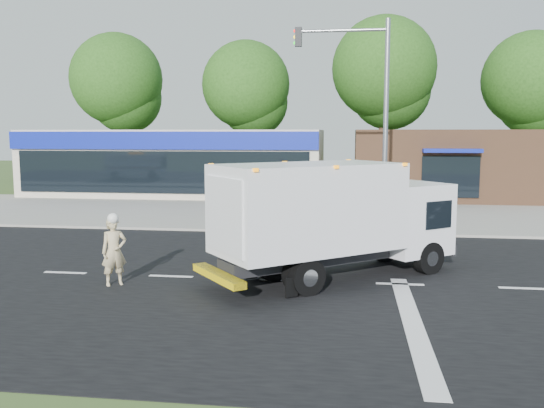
% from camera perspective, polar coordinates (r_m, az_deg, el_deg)
% --- Properties ---
extents(ground, '(120.00, 120.00, 0.00)m').
position_cam_1_polar(ground, '(15.11, 1.04, -7.60)').
color(ground, '#385123').
rests_on(ground, ground).
extents(road_asphalt, '(60.00, 14.00, 0.02)m').
position_cam_1_polar(road_asphalt, '(15.11, 1.04, -7.58)').
color(road_asphalt, black).
rests_on(road_asphalt, ground).
extents(sidewalk, '(60.00, 2.40, 0.12)m').
position_cam_1_polar(sidewalk, '(23.09, 3.41, -2.33)').
color(sidewalk, gray).
rests_on(sidewalk, ground).
extents(parking_apron, '(60.00, 9.00, 0.02)m').
position_cam_1_polar(parking_apron, '(28.82, 4.28, -0.56)').
color(parking_apron, gray).
rests_on(parking_apron, ground).
extents(lane_markings, '(55.20, 7.00, 0.01)m').
position_cam_1_polar(lane_markings, '(13.71, 6.06, -9.10)').
color(lane_markings, silver).
rests_on(lane_markings, road_asphalt).
extents(ems_box_truck, '(6.76, 5.96, 3.07)m').
position_cam_1_polar(ems_box_truck, '(14.99, 6.02, -0.85)').
color(ems_box_truck, black).
rests_on(ems_box_truck, ground).
extents(emergency_worker, '(0.75, 0.70, 1.84)m').
position_cam_1_polar(emergency_worker, '(14.99, -15.38, -4.43)').
color(emergency_worker, tan).
rests_on(emergency_worker, ground).
extents(retail_strip_mall, '(18.00, 6.20, 4.00)m').
position_cam_1_polar(retail_strip_mall, '(36.11, -9.55, 4.09)').
color(retail_strip_mall, '#BDB49C').
rests_on(retail_strip_mall, ground).
extents(brown_storefront, '(10.00, 6.70, 4.00)m').
position_cam_1_polar(brown_storefront, '(34.95, 16.47, 3.79)').
color(brown_storefront, '#382316').
rests_on(brown_storefront, ground).
extents(traffic_signal_pole, '(3.51, 0.25, 8.00)m').
position_cam_1_polar(traffic_signal_pole, '(22.16, 9.55, 9.81)').
color(traffic_signal_pole, gray).
rests_on(traffic_signal_pole, ground).
extents(background_trees, '(36.77, 7.39, 12.10)m').
position_cam_1_polar(background_trees, '(42.91, 4.38, 11.80)').
color(background_trees, '#332114').
rests_on(background_trees, ground).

